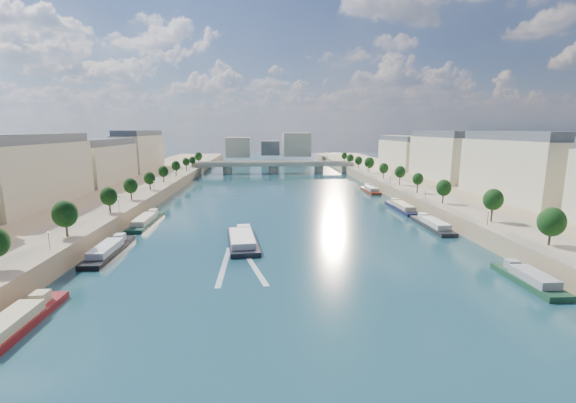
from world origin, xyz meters
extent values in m
plane|color=#0C3237|center=(0.00, 100.00, 0.00)|extent=(700.00, 700.00, 0.00)
cube|color=#9E8460|center=(-72.00, 100.00, 2.50)|extent=(44.00, 520.00, 5.00)
cube|color=#9E8460|center=(72.00, 100.00, 2.50)|extent=(44.00, 520.00, 5.00)
cube|color=gray|center=(-57.00, 100.00, 5.05)|extent=(14.00, 520.00, 0.10)
cube|color=gray|center=(57.00, 100.00, 5.05)|extent=(14.00, 520.00, 0.10)
cylinder|color=#382B1E|center=(-55.00, 42.00, 6.91)|extent=(0.50, 0.50, 3.82)
ellipsoid|color=black|center=(-55.00, 42.00, 10.50)|extent=(4.80, 4.80, 5.52)
cylinder|color=#382B1E|center=(-55.00, 66.00, 6.91)|extent=(0.50, 0.50, 3.82)
ellipsoid|color=black|center=(-55.00, 66.00, 10.50)|extent=(4.80, 4.80, 5.52)
cylinder|color=#382B1E|center=(-55.00, 90.00, 6.91)|extent=(0.50, 0.50, 3.82)
ellipsoid|color=black|center=(-55.00, 90.00, 10.50)|extent=(4.80, 4.80, 5.52)
cylinder|color=#382B1E|center=(-55.00, 114.00, 6.91)|extent=(0.50, 0.50, 3.82)
ellipsoid|color=black|center=(-55.00, 114.00, 10.50)|extent=(4.80, 4.80, 5.52)
cylinder|color=#382B1E|center=(-55.00, 138.00, 6.91)|extent=(0.50, 0.50, 3.82)
ellipsoid|color=black|center=(-55.00, 138.00, 10.50)|extent=(4.80, 4.80, 5.52)
cylinder|color=#382B1E|center=(-55.00, 162.00, 6.91)|extent=(0.50, 0.50, 3.82)
ellipsoid|color=black|center=(-55.00, 162.00, 10.50)|extent=(4.80, 4.80, 5.52)
cylinder|color=#382B1E|center=(-55.00, 186.00, 6.91)|extent=(0.50, 0.50, 3.82)
ellipsoid|color=black|center=(-55.00, 186.00, 10.50)|extent=(4.80, 4.80, 5.52)
cylinder|color=#382B1E|center=(-55.00, 210.00, 6.91)|extent=(0.50, 0.50, 3.82)
ellipsoid|color=black|center=(-55.00, 210.00, 10.50)|extent=(4.80, 4.80, 5.52)
cylinder|color=#382B1E|center=(-55.00, 234.00, 6.91)|extent=(0.50, 0.50, 3.82)
ellipsoid|color=black|center=(-55.00, 234.00, 10.50)|extent=(4.80, 4.80, 5.52)
cylinder|color=#382B1E|center=(55.00, 26.00, 6.91)|extent=(0.50, 0.50, 3.82)
ellipsoid|color=black|center=(55.00, 26.00, 10.50)|extent=(4.80, 4.80, 5.52)
cylinder|color=#382B1E|center=(55.00, 50.00, 6.91)|extent=(0.50, 0.50, 3.82)
ellipsoid|color=black|center=(55.00, 50.00, 10.50)|extent=(4.80, 4.80, 5.52)
cylinder|color=#382B1E|center=(55.00, 74.00, 6.91)|extent=(0.50, 0.50, 3.82)
ellipsoid|color=black|center=(55.00, 74.00, 10.50)|extent=(4.80, 4.80, 5.52)
cylinder|color=#382B1E|center=(55.00, 98.00, 6.91)|extent=(0.50, 0.50, 3.82)
ellipsoid|color=black|center=(55.00, 98.00, 10.50)|extent=(4.80, 4.80, 5.52)
cylinder|color=#382B1E|center=(55.00, 122.00, 6.91)|extent=(0.50, 0.50, 3.82)
ellipsoid|color=black|center=(55.00, 122.00, 10.50)|extent=(4.80, 4.80, 5.52)
cylinder|color=#382B1E|center=(55.00, 146.00, 6.91)|extent=(0.50, 0.50, 3.82)
ellipsoid|color=black|center=(55.00, 146.00, 10.50)|extent=(4.80, 4.80, 5.52)
cylinder|color=#382B1E|center=(55.00, 170.00, 6.91)|extent=(0.50, 0.50, 3.82)
ellipsoid|color=black|center=(55.00, 170.00, 10.50)|extent=(4.80, 4.80, 5.52)
cylinder|color=#382B1E|center=(55.00, 194.00, 6.91)|extent=(0.50, 0.50, 3.82)
ellipsoid|color=black|center=(55.00, 194.00, 10.50)|extent=(4.80, 4.80, 5.52)
cylinder|color=#382B1E|center=(55.00, 218.00, 6.91)|extent=(0.50, 0.50, 3.82)
ellipsoid|color=black|center=(55.00, 218.00, 10.50)|extent=(4.80, 4.80, 5.52)
cylinder|color=#382B1E|center=(55.00, 242.00, 6.91)|extent=(0.50, 0.50, 3.82)
ellipsoid|color=black|center=(55.00, 242.00, 10.50)|extent=(4.80, 4.80, 5.52)
cylinder|color=black|center=(-52.50, 30.00, 7.00)|extent=(0.14, 0.14, 4.00)
sphere|color=#FFE5B2|center=(-52.50, 30.00, 9.10)|extent=(0.36, 0.36, 0.36)
cylinder|color=black|center=(-52.50, 70.00, 7.00)|extent=(0.14, 0.14, 4.00)
sphere|color=#FFE5B2|center=(-52.50, 70.00, 9.10)|extent=(0.36, 0.36, 0.36)
cylinder|color=black|center=(-52.50, 110.00, 7.00)|extent=(0.14, 0.14, 4.00)
sphere|color=#FFE5B2|center=(-52.50, 110.00, 9.10)|extent=(0.36, 0.36, 0.36)
cylinder|color=black|center=(-52.50, 150.00, 7.00)|extent=(0.14, 0.14, 4.00)
sphere|color=#FFE5B2|center=(-52.50, 150.00, 9.10)|extent=(0.36, 0.36, 0.36)
cylinder|color=black|center=(-52.50, 190.00, 7.00)|extent=(0.14, 0.14, 4.00)
sphere|color=#FFE5B2|center=(-52.50, 190.00, 9.10)|extent=(0.36, 0.36, 0.36)
cylinder|color=black|center=(52.50, 45.00, 7.00)|extent=(0.14, 0.14, 4.00)
sphere|color=#FFE5B2|center=(52.50, 45.00, 9.10)|extent=(0.36, 0.36, 0.36)
cylinder|color=black|center=(52.50, 85.00, 7.00)|extent=(0.14, 0.14, 4.00)
sphere|color=#FFE5B2|center=(52.50, 85.00, 9.10)|extent=(0.36, 0.36, 0.36)
cylinder|color=black|center=(52.50, 125.00, 7.00)|extent=(0.14, 0.14, 4.00)
sphere|color=#FFE5B2|center=(52.50, 125.00, 9.10)|extent=(0.36, 0.36, 0.36)
cylinder|color=black|center=(52.50, 165.00, 7.00)|extent=(0.14, 0.14, 4.00)
sphere|color=#FFE5B2|center=(52.50, 165.00, 9.10)|extent=(0.36, 0.36, 0.36)
cylinder|color=black|center=(52.50, 205.00, 7.00)|extent=(0.14, 0.14, 4.00)
sphere|color=#FFE5B2|center=(52.50, 205.00, 9.10)|extent=(0.36, 0.36, 0.36)
cube|color=beige|center=(-85.00, 83.00, 15.00)|extent=(16.00, 52.00, 20.00)
cube|color=#474C54|center=(-85.00, 83.00, 26.60)|extent=(14.72, 50.44, 3.20)
cube|color=beige|center=(-85.00, 141.00, 15.00)|extent=(16.00, 52.00, 20.00)
cube|color=#474C54|center=(-85.00, 141.00, 26.60)|extent=(14.72, 50.44, 3.20)
cube|color=beige|center=(-85.00, 199.00, 15.00)|extent=(16.00, 52.00, 20.00)
cube|color=#474C54|center=(-85.00, 199.00, 26.60)|extent=(14.72, 50.44, 3.20)
cube|color=beige|center=(85.00, 83.00, 15.00)|extent=(16.00, 52.00, 20.00)
cube|color=#474C54|center=(85.00, 83.00, 26.60)|extent=(14.72, 50.44, 3.20)
cube|color=beige|center=(85.00, 141.00, 15.00)|extent=(16.00, 52.00, 20.00)
cube|color=#474C54|center=(85.00, 141.00, 26.60)|extent=(14.72, 50.44, 3.20)
cube|color=beige|center=(85.00, 199.00, 15.00)|extent=(16.00, 52.00, 20.00)
cube|color=#474C54|center=(85.00, 199.00, 26.60)|extent=(14.72, 50.44, 3.20)
cube|color=beige|center=(-30.00, 310.00, 14.00)|extent=(22.00, 18.00, 18.00)
cube|color=beige|center=(25.00, 320.00, 16.00)|extent=(26.00, 20.00, 22.00)
cube|color=#474C54|center=(0.00, 335.00, 12.00)|extent=(18.00, 16.00, 14.00)
cube|color=#C1B79E|center=(0.00, 217.70, 6.20)|extent=(112.00, 11.00, 2.20)
cube|color=#C1B79E|center=(0.00, 212.70, 7.70)|extent=(112.00, 0.80, 0.90)
cube|color=#C1B79E|center=(0.00, 222.70, 7.70)|extent=(112.00, 0.80, 0.90)
cylinder|color=#C1B79E|center=(-32.00, 217.70, 2.50)|extent=(6.40, 6.40, 5.00)
cylinder|color=#C1B79E|center=(0.00, 217.70, 2.50)|extent=(6.40, 6.40, 5.00)
cylinder|color=#C1B79E|center=(32.00, 217.70, 2.50)|extent=(6.40, 6.40, 5.00)
cube|color=#C1B79E|center=(-52.00, 217.70, 2.50)|extent=(6.00, 12.00, 5.00)
cube|color=#C1B79E|center=(52.00, 217.70, 2.50)|extent=(6.00, 12.00, 5.00)
cube|color=black|center=(-13.07, 49.61, 0.32)|extent=(10.33, 26.38, 1.84)
cube|color=white|center=(-13.07, 47.56, 2.06)|extent=(7.95, 17.30, 1.65)
cube|color=white|center=(-13.07, 57.32, 2.14)|extent=(4.01, 3.50, 1.80)
cube|color=silver|center=(-16.27, 32.61, 0.02)|extent=(1.29, 26.00, 0.04)
cube|color=silver|center=(-9.87, 32.61, 0.02)|extent=(7.36, 25.54, 0.04)
cube|color=maroon|center=(-45.50, 6.24, 0.30)|extent=(5.00, 22.30, 1.80)
cube|color=#B8B28A|center=(-45.50, 4.46, 2.00)|extent=(4.10, 12.27, 1.60)
cube|color=#B8B28A|center=(-45.50, 12.93, 2.10)|extent=(2.50, 2.68, 1.80)
cube|color=black|center=(-45.50, 42.71, 0.30)|extent=(5.00, 24.34, 1.80)
cube|color=silver|center=(-45.50, 40.76, 2.00)|extent=(4.10, 13.39, 1.60)
cube|color=silver|center=(-45.50, 50.01, 2.10)|extent=(2.50, 2.92, 1.80)
cube|color=#183D2B|center=(-45.50, 73.84, 0.30)|extent=(5.00, 26.98, 1.80)
cube|color=beige|center=(-45.50, 71.68, 2.00)|extent=(4.10, 14.84, 1.60)
cube|color=beige|center=(-45.50, 81.94, 2.10)|extent=(2.50, 3.24, 1.80)
cube|color=#193E28|center=(45.50, 18.04, 0.30)|extent=(5.00, 17.99, 1.80)
cube|color=#92929A|center=(45.50, 16.60, 2.00)|extent=(4.10, 9.89, 1.60)
cube|color=#92929A|center=(45.50, 23.44, 2.10)|extent=(2.50, 2.16, 1.80)
cube|color=black|center=(45.50, 62.66, 0.30)|extent=(5.00, 23.64, 1.80)
cube|color=silver|center=(45.50, 60.77, 2.00)|extent=(4.10, 13.00, 1.60)
cube|color=silver|center=(45.50, 69.75, 2.10)|extent=(2.50, 2.84, 1.80)
cube|color=#191A37|center=(45.50, 89.69, 0.30)|extent=(5.00, 25.60, 1.80)
cube|color=#BDB08D|center=(45.50, 87.64, 2.00)|extent=(4.10, 14.08, 1.60)
cube|color=#BDB08D|center=(45.50, 97.37, 2.10)|extent=(2.50, 3.07, 1.80)
cube|color=maroon|center=(45.50, 133.00, 0.30)|extent=(5.00, 20.87, 1.80)
cube|color=#A5A9B1|center=(45.50, 131.33, 2.00)|extent=(4.10, 11.48, 1.60)
cube|color=#A5A9B1|center=(45.50, 139.26, 2.10)|extent=(2.50, 2.50, 1.80)
camera|label=1|loc=(-7.16, -51.26, 30.34)|focal=24.00mm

